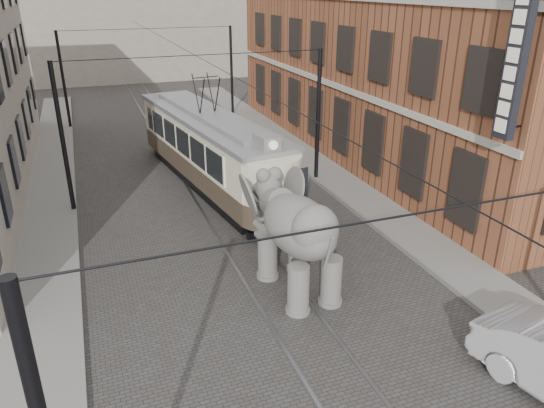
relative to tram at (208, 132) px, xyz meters
name	(u,v)px	position (x,y,z in m)	size (l,w,h in m)	color
ground	(251,256)	(-0.39, -7.13, -2.47)	(120.00, 120.00, 0.00)	#3C3A38
tram_rails	(251,255)	(-0.39, -7.13, -2.46)	(1.54, 80.00, 0.02)	slate
sidewalk_right	(402,227)	(5.61, -7.13, -2.39)	(2.00, 60.00, 0.15)	slate
sidewalk_left	(46,290)	(-6.89, -7.13, -2.39)	(2.00, 60.00, 0.15)	slate
brick_building	(398,38)	(10.61, 1.87, 3.53)	(8.00, 26.00, 12.00)	brown
distant_block	(120,1)	(-0.39, 32.87, 4.53)	(28.00, 10.00, 14.00)	gray
catenary	(206,134)	(-0.59, -2.13, 0.53)	(11.00, 30.20, 6.00)	black
tram	(208,132)	(0.00, 0.00, 0.00)	(2.57, 12.44, 4.94)	beige
elephant	(299,241)	(0.29, -9.62, -0.83)	(2.95, 5.36, 3.28)	slate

